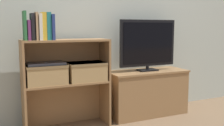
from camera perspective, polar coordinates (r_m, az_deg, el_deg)
name	(u,v)px	position (r m, az deg, el deg)	size (l,w,h in m)	color
ground_plane	(118,125)	(2.76, 1.31, -13.33)	(16.00, 16.00, 0.00)	brown
wall_back	(103,9)	(2.95, -2.04, 11.76)	(10.00, 0.05, 2.40)	#B2BCB2
tv_stand	(147,92)	(3.05, 7.60, -6.35)	(0.92, 0.38, 0.51)	olive
tv	(148,44)	(2.96, 7.81, 4.11)	(0.69, 0.14, 0.57)	black
bookshelf_lower_tier	(65,98)	(2.70, -10.11, -7.43)	(0.83, 0.30, 0.47)	olive
bookshelf_upper_tier	(64,54)	(2.62, -10.33, 1.86)	(0.83, 0.30, 0.41)	olive
book_forest	(25,26)	(2.44, -18.49, 7.70)	(0.02, 0.13, 0.26)	#286638
book_plum	(29,30)	(2.44, -17.68, 6.81)	(0.03, 0.12, 0.18)	#6B2D66
book_charcoal	(32,27)	(2.45, -16.93, 7.54)	(0.03, 0.12, 0.24)	#232328
book_tan	(36,26)	(2.45, -16.19, 7.67)	(0.02, 0.15, 0.25)	tan
book_ivory	(40,27)	(2.46, -15.48, 7.57)	(0.03, 0.16, 0.24)	silver
book_mustard	(44,26)	(2.46, -14.68, 7.75)	(0.04, 0.13, 0.25)	gold
book_teal	(48,26)	(2.47, -13.75, 7.79)	(0.04, 0.13, 0.25)	#1E7075
book_navy	(52,27)	(2.48, -12.90, 7.62)	(0.03, 0.14, 0.23)	navy
storage_basket_left	(46,73)	(2.53, -14.18, -2.17)	(0.37, 0.26, 0.18)	tan
storage_basket_right	(86,70)	(2.63, -5.68, -1.62)	(0.37, 0.26, 0.18)	tan
laptop	(46,64)	(2.51, -14.25, -0.11)	(0.34, 0.22, 0.02)	#2D2D33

